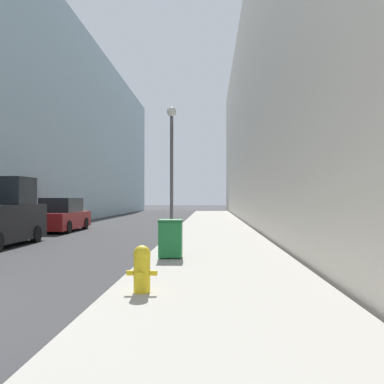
# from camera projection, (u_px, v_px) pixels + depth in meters

# --- Properties ---
(sidewalk_right) EXTENTS (3.97, 60.00, 0.12)m
(sidewalk_right) POSITION_uv_depth(u_px,v_px,m) (214.00, 228.00, 23.44)
(sidewalk_right) COLOR #ADA89E
(sidewalk_right) RESTS_ON ground
(building_left_glass) EXTENTS (12.00, 60.00, 14.75)m
(building_left_glass) POSITION_uv_depth(u_px,v_px,m) (4.00, 123.00, 32.21)
(building_left_glass) COLOR #99B7C6
(building_left_glass) RESTS_ON ground
(building_right_stone) EXTENTS (12.00, 60.00, 15.70)m
(building_right_stone) POSITION_uv_depth(u_px,v_px,m) (324.00, 114.00, 31.21)
(building_right_stone) COLOR beige
(building_right_stone) RESTS_ON ground
(fire_hydrant) EXTENTS (0.52, 0.41, 0.79)m
(fire_hydrant) POSITION_uv_depth(u_px,v_px,m) (142.00, 268.00, 7.19)
(fire_hydrant) COLOR yellow
(fire_hydrant) RESTS_ON sidewalk_right
(trash_bin) EXTENTS (0.62, 0.60, 1.02)m
(trash_bin) POSITION_uv_depth(u_px,v_px,m) (171.00, 238.00, 11.33)
(trash_bin) COLOR #1E7538
(trash_bin) RESTS_ON sidewalk_right
(lamppost) EXTENTS (0.36, 0.36, 5.05)m
(lamppost) POSITION_uv_depth(u_px,v_px,m) (172.00, 160.00, 16.18)
(lamppost) COLOR #4C4C51
(lamppost) RESTS_ON sidewalk_right
(parked_sedan_near) EXTENTS (1.83, 4.68, 1.73)m
(parked_sedan_near) POSITION_uv_depth(u_px,v_px,m) (62.00, 216.00, 22.09)
(parked_sedan_near) COLOR maroon
(parked_sedan_near) RESTS_ON ground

